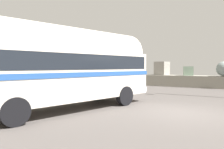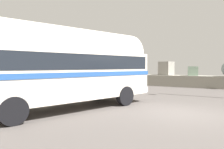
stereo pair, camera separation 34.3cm
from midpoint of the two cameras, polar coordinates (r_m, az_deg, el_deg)
ground at (r=9.18m, az=18.46°, el=-10.12°), size 32.00×26.00×0.02m
breakwater at (r=20.74m, az=24.04°, el=-1.37°), size 31.36×2.14×2.46m
vintage_coach at (r=9.39m, az=-13.43°, el=2.75°), size 4.96×8.90×3.70m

